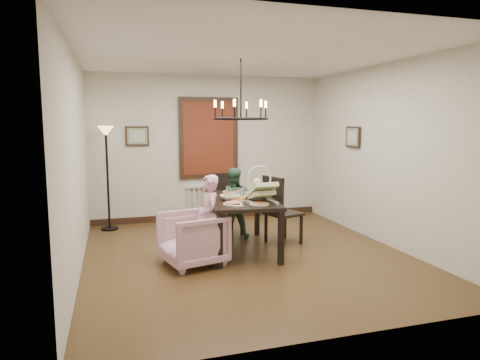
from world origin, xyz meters
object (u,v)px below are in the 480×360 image
dining_table (241,204)px  baby_bouncer (260,190)px  chair_right (284,209)px  elderly_woman (209,226)px  seated_man (233,209)px  armchair (193,239)px  drinking_glass (239,194)px  chair_far (227,204)px  floor_lamp (108,180)px

dining_table → baby_bouncer: size_ratio=3.25×
dining_table → chair_right: (0.74, 0.13, -0.15)m
dining_table → elderly_woman: 0.73m
chair_right → seated_man: bearing=34.6°
elderly_woman → chair_right: bearing=113.1°
armchair → chair_right: bearing=97.1°
baby_bouncer → drinking_glass: bearing=109.7°
chair_right → drinking_glass: (-0.78, -0.13, 0.31)m
dining_table → seated_man: (0.06, 0.66, -0.21)m
chair_right → armchair: size_ratio=1.39×
elderly_woman → dining_table: bearing=126.2°
dining_table → armchair: bearing=-143.3°
chair_far → chair_right: 1.09m
armchair → floor_lamp: (-1.08, 2.32, 0.54)m
seated_man → floor_lamp: (-1.95, 1.19, 0.42)m
chair_right → floor_lamp: size_ratio=0.61×
baby_bouncer → elderly_woman: bearing=174.2°
elderly_woman → baby_bouncer: size_ratio=1.82×
dining_table → floor_lamp: size_ratio=0.99×
floor_lamp → chair_far: bearing=-24.6°
chair_far → armchair: chair_far is taller
armchair → baby_bouncer: 1.15m
chair_far → armchair: (-0.86, -1.43, -0.17)m
seated_man → chair_right: bearing=151.2°
baby_bouncer → chair_right: bearing=37.0°
dining_table → chair_right: size_ratio=1.63×
chair_far → drinking_glass: size_ratio=7.73×
chair_right → drinking_glass: size_ratio=8.10×
chair_right → seated_man: (-0.68, 0.53, -0.06)m
seated_man → baby_bouncer: (0.10, -1.07, 0.48)m
baby_bouncer → armchair: bearing=177.7°
armchair → elderly_woman: (0.25, 0.06, 0.14)m
baby_bouncer → dining_table: bearing=105.8°
chair_right → floor_lamp: bearing=39.4°
elderly_woman → drinking_glass: bearing=128.1°
armchair → floor_lamp: floor_lamp is taller
floor_lamp → baby_bouncer: bearing=-47.7°
armchair → baby_bouncer: baby_bouncer is taller
seated_man → baby_bouncer: 1.18m
chair_far → floor_lamp: bearing=144.4°
dining_table → floor_lamp: bearing=142.8°
drinking_glass → floor_lamp: 2.62m
seated_man → baby_bouncer: bearing=104.5°
seated_man → armchair: bearing=61.3°
chair_right → dining_table: bearing=82.6°
armchair → floor_lamp: bearing=-168.8°
armchair → dining_table: bearing=105.8°
chair_far → seated_man: (0.02, -0.30, -0.04)m
dining_table → armchair: 1.00m
dining_table → drinking_glass: 0.16m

